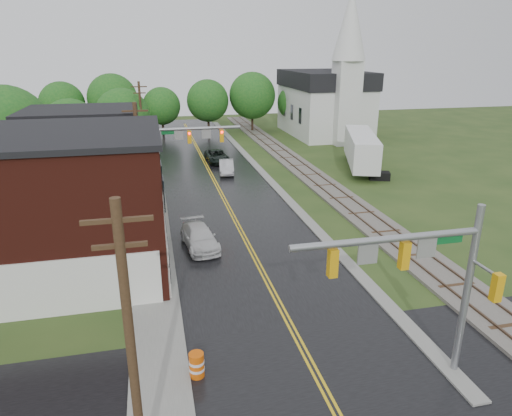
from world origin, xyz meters
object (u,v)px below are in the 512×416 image
object	(u,v)px
utility_pole_a	(130,343)
tree_left_c	(73,129)
church	(327,96)
sedan_silver	(226,167)
tree_left_b	(8,132)
suv_dark	(217,156)
utility_pole_b	(139,162)
tree_left_e	(124,117)
brick_building	(35,206)
utility_pole_c	(142,119)
construction_barrel	(197,365)
semi_trailer	(361,148)
traffic_signal_far	(181,144)
pickup_white	(200,237)
traffic_signal_near	(421,267)

from	to	relation	value
utility_pole_a	tree_left_c	world-z (taller)	utility_pole_a
church	tree_left_c	xyz separation A→B (m)	(-33.85, -13.84, -1.32)
sedan_silver	tree_left_b	bearing A→B (deg)	-163.09
sedan_silver	suv_dark	bearing A→B (deg)	100.37
utility_pole_b	tree_left_e	xyz separation A→B (m)	(-2.05, 23.90, 0.09)
brick_building	tree_left_e	bearing A→B (deg)	83.29
utility_pole_c	construction_barrel	size ratio (longest dim) A/B	8.36
church	semi_trailer	size ratio (longest dim) A/B	1.61
utility_pole_b	suv_dark	xyz separation A→B (m)	(8.21, 18.30, -4.02)
traffic_signal_far	tree_left_b	world-z (taller)	tree_left_b
sedan_silver	construction_barrel	distance (m)	31.73
utility_pole_b	tree_left_c	distance (m)	19.24
brick_building	utility_pole_c	size ratio (longest dim) A/B	1.59
church	utility_pole_c	bearing A→B (deg)	-160.03
church	suv_dark	xyz separation A→B (m)	(-18.59, -13.43, -5.14)
tree_left_c	utility_pole_c	bearing A→B (deg)	30.20
brick_building	suv_dark	xyz separation A→B (m)	(13.90, 25.30, -3.45)
tree_left_b	construction_barrel	distance (m)	31.27
utility_pole_a	utility_pole_c	distance (m)	44.00
sedan_silver	tree_left_c	bearing A→B (deg)	170.39
church	semi_trailer	bearing A→B (deg)	-100.48
traffic_signal_far	semi_trailer	xyz separation A→B (m)	(19.77, 6.72, -2.68)
utility_pole_a	suv_dark	world-z (taller)	utility_pole_a
suv_dark	traffic_signal_far	bearing A→B (deg)	-112.72
church	construction_barrel	size ratio (longest dim) A/B	18.59
tree_left_b	utility_pole_c	bearing A→B (deg)	47.61
traffic_signal_far	suv_dark	size ratio (longest dim) A/B	1.47
utility_pole_c	brick_building	bearing A→B (deg)	-101.09
construction_barrel	sedan_silver	bearing A→B (deg)	78.41
traffic_signal_far	pickup_white	bearing A→B (deg)	-88.51
sedan_silver	traffic_signal_far	bearing A→B (deg)	-114.77
utility_pole_b	tree_left_c	world-z (taller)	utility_pole_b
utility_pole_a	tree_left_b	distance (m)	33.77
utility_pole_c	tree_left_e	size ratio (longest dim) A/B	1.10
traffic_signal_far	utility_pole_a	xyz separation A→B (m)	(-3.33, -27.00, -0.25)
sedan_silver	church	bearing A→B (deg)	53.14
utility_pole_a	tree_left_b	bearing A→B (deg)	109.10
brick_building	construction_barrel	xyz separation A→B (m)	(7.77, -11.00, -3.61)
utility_pole_c	semi_trailer	size ratio (longest dim) A/B	0.72
suv_dark	sedan_silver	distance (m)	5.23
brick_building	traffic_signal_far	xyz separation A→B (m)	(9.01, 12.00, 0.82)
traffic_signal_near	pickup_white	distance (m)	16.68
church	traffic_signal_near	size ratio (longest dim) A/B	2.72
traffic_signal_near	traffic_signal_far	xyz separation A→B (m)	(-6.94, 25.00, 0.01)
construction_barrel	utility_pole_a	bearing A→B (deg)	-117.55
sedan_silver	traffic_signal_near	bearing A→B (deg)	-79.22
brick_building	utility_pole_c	world-z (taller)	utility_pole_c
traffic_signal_far	suv_dark	distance (m)	14.80
traffic_signal_far	suv_dark	bearing A→B (deg)	69.85
utility_pole_a	brick_building	bearing A→B (deg)	110.75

